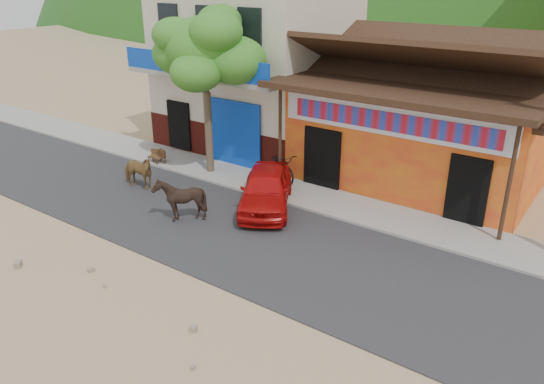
{
  "coord_description": "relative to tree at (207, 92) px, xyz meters",
  "views": [
    {
      "loc": [
        8.32,
        -8.22,
        7.24
      ],
      "look_at": [
        0.29,
        3.0,
        1.4
      ],
      "focal_mm": 35.0,
      "sensor_mm": 36.0,
      "label": 1
    }
  ],
  "objects": [
    {
      "name": "sidewalk",
      "position": [
        4.6,
        0.2,
        -3.06
      ],
      "size": [
        60.0,
        2.0,
        0.12
      ],
      "primitive_type": "cube",
      "color": "gray",
      "rests_on": "ground"
    },
    {
      "name": "cafe_chair_right",
      "position": [
        -2.54,
        -0.5,
        -2.57
      ],
      "size": [
        0.52,
        0.52,
        0.86
      ],
      "primitive_type": null,
      "rotation": [
        0.0,
        0.0,
        0.35
      ],
      "color": "#4B3019",
      "rests_on": "sidewalk"
    },
    {
      "name": "cow_tan",
      "position": [
        -1.04,
        -2.64,
        -2.47
      ],
      "size": [
        1.52,
        0.83,
        1.23
      ],
      "primitive_type": "imported",
      "rotation": [
        0.0,
        0.0,
        1.69
      ],
      "color": "olive",
      "rests_on": "road"
    },
    {
      "name": "cafe_building",
      "position": [
        -0.9,
        4.2,
        0.38
      ],
      "size": [
        7.0,
        6.0,
        7.0
      ],
      "primitive_type": "cube",
      "color": "beige",
      "rests_on": "ground"
    },
    {
      "name": "scooter",
      "position": [
        2.68,
        0.87,
        -2.5
      ],
      "size": [
        2.0,
        1.5,
        1.01
      ],
      "primitive_type": "imported",
      "rotation": [
        0.0,
        0.0,
        1.07
      ],
      "color": "black",
      "rests_on": "sidewalk"
    },
    {
      "name": "cafe_chair_left",
      "position": [
        -2.27,
        -0.5,
        -2.53
      ],
      "size": [
        0.55,
        0.55,
        0.94
      ],
      "primitive_type": null,
      "rotation": [
        0.0,
        0.0,
        -0.31
      ],
      "color": "#482318",
      "rests_on": "sidewalk"
    },
    {
      "name": "ground",
      "position": [
        4.6,
        -5.8,
        -3.12
      ],
      "size": [
        120.0,
        120.0,
        0.0
      ],
      "primitive_type": "plane",
      "color": "#9E825B",
      "rests_on": "ground"
    },
    {
      "name": "dance_club",
      "position": [
        6.6,
        4.2,
        -1.32
      ],
      "size": [
        8.0,
        6.0,
        3.6
      ],
      "primitive_type": "cube",
      "color": "orange",
      "rests_on": "ground"
    },
    {
      "name": "tree",
      "position": [
        0.0,
        0.0,
        0.0
      ],
      "size": [
        3.0,
        3.0,
        6.0
      ],
      "primitive_type": null,
      "color": "#2D721E",
      "rests_on": "sidewalk"
    },
    {
      "name": "red_car",
      "position": [
        3.6,
        -1.33,
        -2.43
      ],
      "size": [
        3.28,
        4.09,
        1.31
      ],
      "primitive_type": "imported",
      "rotation": [
        0.0,
        0.0,
        0.53
      ],
      "color": "red",
      "rests_on": "road"
    },
    {
      "name": "road",
      "position": [
        4.6,
        -3.3,
        -3.1
      ],
      "size": [
        60.0,
        5.0,
        0.04
      ],
      "primitive_type": "cube",
      "color": "#28282B",
      "rests_on": "ground"
    },
    {
      "name": "cow_dark",
      "position": [
        2.03,
        -3.64,
        -2.38
      ],
      "size": [
        1.31,
        1.18,
        1.4
      ],
      "primitive_type": "imported",
      "rotation": [
        0.0,
        0.0,
        -1.53
      ],
      "color": "black",
      "rests_on": "road"
    }
  ]
}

